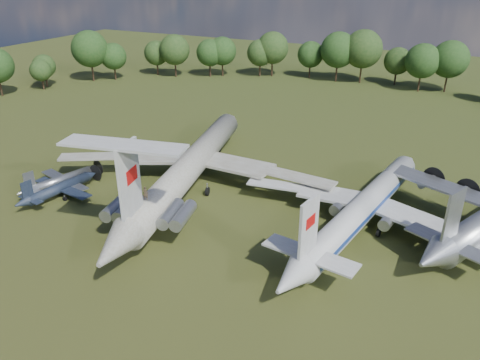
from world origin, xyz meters
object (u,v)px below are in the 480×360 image
at_px(tu104_jet, 363,212).
at_px(person_on_il62, 145,193).
at_px(small_prop_northwest, 62,182).
at_px(il62_airliner, 191,170).
at_px(small_prop_west, 60,190).

height_order(tu104_jet, person_on_il62, person_on_il62).
relative_size(tu104_jet, small_prop_northwest, 3.08).
bearing_deg(small_prop_northwest, person_on_il62, -1.24).
bearing_deg(il62_airliner, tu104_jet, -13.01).
relative_size(small_prop_west, small_prop_northwest, 1.03).
distance_m(il62_airliner, small_prop_northwest, 20.75).
height_order(tu104_jet, small_prop_northwest, tu104_jet).
bearing_deg(il62_airliner, person_on_il62, -90.00).
bearing_deg(small_prop_west, tu104_jet, 22.90).
bearing_deg(small_prop_northwest, il62_airliner, 42.98).
distance_m(il62_airliner, small_prop_west, 20.31).
relative_size(small_prop_northwest, person_on_il62, 8.31).
relative_size(il62_airliner, small_prop_northwest, 3.85).
bearing_deg(person_on_il62, small_prop_northwest, -36.88).
bearing_deg(il62_airliner, small_prop_west, -155.12).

